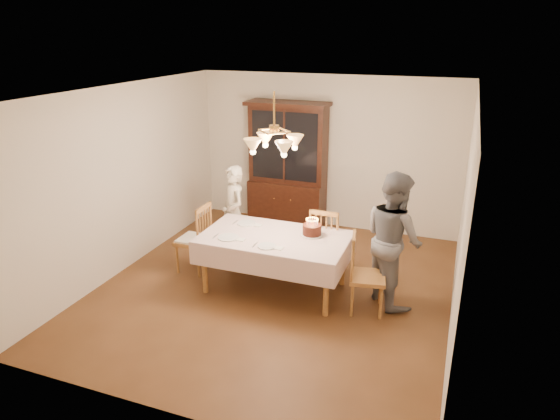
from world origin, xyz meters
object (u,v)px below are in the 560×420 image
at_px(dining_table, 275,241).
at_px(birthday_cake, 312,230).
at_px(elderly_woman, 234,213).
at_px(china_hutch, 288,168).
at_px(chair_far_side, 326,244).

xyz_separation_m(dining_table, birthday_cake, (0.44, 0.20, 0.15)).
height_order(elderly_woman, birthday_cake, elderly_woman).
xyz_separation_m(china_hutch, chair_far_side, (1.15, -1.59, -0.60)).
xyz_separation_m(china_hutch, birthday_cake, (1.07, -2.06, -0.21)).
distance_m(china_hutch, chair_far_side, 2.05).
distance_m(dining_table, elderly_woman, 1.15).
xyz_separation_m(dining_table, chair_far_side, (0.52, 0.67, -0.24)).
xyz_separation_m(china_hutch, elderly_woman, (-0.29, -1.57, -0.32)).
relative_size(china_hutch, birthday_cake, 7.20).
distance_m(china_hutch, elderly_woman, 1.63).
xyz_separation_m(dining_table, china_hutch, (-0.63, 2.25, 0.36)).
relative_size(chair_far_side, birthday_cake, 3.33).
relative_size(china_hutch, elderly_woman, 1.51).
relative_size(elderly_woman, birthday_cake, 4.77).
bearing_deg(dining_table, elderly_woman, 143.05).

